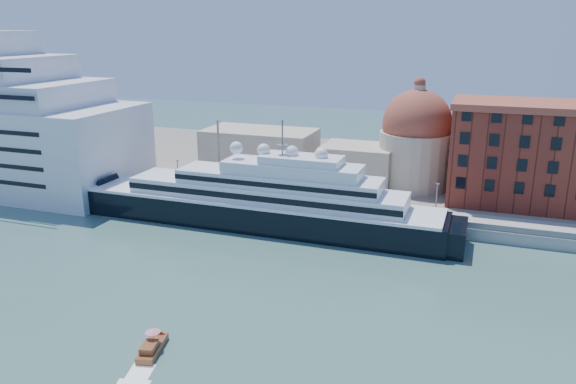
% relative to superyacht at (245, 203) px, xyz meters
% --- Properties ---
extents(ground, '(400.00, 400.00, 0.00)m').
position_rel_superyacht_xyz_m(ground, '(9.12, -23.00, -4.67)').
color(ground, '#375F59').
rests_on(ground, ground).
extents(quay, '(180.00, 10.00, 2.50)m').
position_rel_superyacht_xyz_m(quay, '(9.12, 11.00, -3.42)').
color(quay, gray).
rests_on(quay, ground).
extents(land, '(260.00, 72.00, 2.00)m').
position_rel_superyacht_xyz_m(land, '(9.12, 52.00, -3.67)').
color(land, slate).
rests_on(land, ground).
extents(quay_fence, '(180.00, 0.10, 1.20)m').
position_rel_superyacht_xyz_m(quay_fence, '(9.12, 6.50, -1.57)').
color(quay_fence, slate).
rests_on(quay_fence, quay).
extents(superyacht, '(90.57, 12.56, 27.07)m').
position_rel_superyacht_xyz_m(superyacht, '(0.00, 0.00, 0.00)').
color(superyacht, black).
rests_on(superyacht, ground).
extents(service_barge, '(11.44, 6.73, 2.44)m').
position_rel_superyacht_xyz_m(service_barge, '(-36.13, -1.12, -3.97)').
color(service_barge, white).
rests_on(service_barge, ground).
extents(water_taxi, '(3.76, 7.06, 3.19)m').
position_rel_superyacht_xyz_m(water_taxi, '(8.69, -49.87, -3.90)').
color(water_taxi, brown).
rests_on(water_taxi, ground).
extents(warehouse, '(43.00, 19.00, 23.25)m').
position_rel_superyacht_xyz_m(warehouse, '(61.12, 29.00, 9.12)').
color(warehouse, maroon).
rests_on(warehouse, land).
extents(church, '(66.00, 18.00, 25.50)m').
position_rel_superyacht_xyz_m(church, '(15.51, 34.72, 6.24)').
color(church, beige).
rests_on(church, land).
extents(lamp_posts, '(120.80, 2.40, 18.00)m').
position_rel_superyacht_xyz_m(lamp_posts, '(-3.55, 9.27, 5.17)').
color(lamp_posts, slate).
rests_on(lamp_posts, quay).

